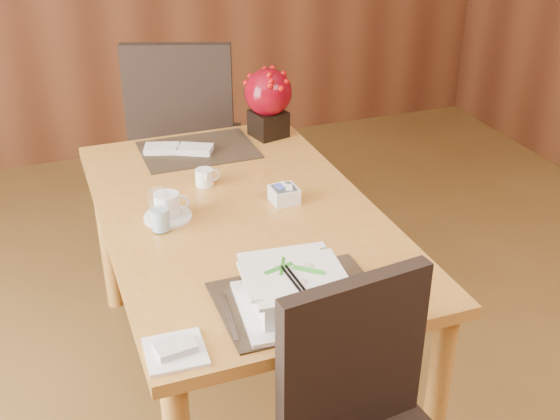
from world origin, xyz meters
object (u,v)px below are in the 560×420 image
object	(u,v)px
coffee_cup	(167,208)
bread_plate	(175,352)
far_chair	(185,135)
dining_table	(240,236)
sugar_caddy	(284,195)
creamer_jug	(204,177)
water_glass	(160,211)
berry_decor	(268,99)
soup_setting	(293,291)

from	to	relation	value
coffee_cup	bread_plate	distance (m)	0.70
far_chair	coffee_cup	bearing A→B (deg)	93.70
dining_table	far_chair	size ratio (longest dim) A/B	1.38
far_chair	sugar_caddy	bearing A→B (deg)	115.41
coffee_cup	creamer_jug	bearing A→B (deg)	48.35
water_glass	berry_decor	bearing A→B (deg)	47.09
berry_decor	far_chair	world-z (taller)	far_chair
coffee_cup	berry_decor	size ratio (longest dim) A/B	0.55
coffee_cup	bread_plate	size ratio (longest dim) A/B	1.08
berry_decor	bread_plate	distance (m)	1.44
soup_setting	berry_decor	bearing A→B (deg)	79.21
soup_setting	creamer_jug	size ratio (longest dim) A/B	3.76
soup_setting	coffee_cup	size ratio (longest dim) A/B	1.98
berry_decor	coffee_cup	bearing A→B (deg)	-134.54
dining_table	coffee_cup	xyz separation A→B (m)	(-0.24, 0.04, 0.14)
creamer_jug	bread_plate	size ratio (longest dim) A/B	0.57
dining_table	creamer_jug	world-z (taller)	creamer_jug
coffee_cup	sugar_caddy	distance (m)	0.41
creamer_jug	sugar_caddy	bearing A→B (deg)	-45.85
dining_table	water_glass	world-z (taller)	water_glass
dining_table	berry_decor	world-z (taller)	berry_decor
sugar_caddy	bread_plate	world-z (taller)	sugar_caddy
sugar_caddy	bread_plate	distance (m)	0.85
dining_table	creamer_jug	xyz separation A→B (m)	(-0.06, 0.24, 0.13)
creamer_jug	soup_setting	bearing A→B (deg)	-88.86
far_chair	bread_plate	bearing A→B (deg)	95.73
sugar_caddy	berry_decor	world-z (taller)	berry_decor
soup_setting	creamer_jug	bearing A→B (deg)	97.52
coffee_cup	water_glass	distance (m)	0.09
coffee_cup	far_chair	bearing A→B (deg)	73.87
sugar_caddy	bread_plate	bearing A→B (deg)	-129.07
dining_table	bread_plate	distance (m)	0.75
coffee_cup	water_glass	xyz separation A→B (m)	(-0.04, -0.07, 0.03)
dining_table	berry_decor	xyz separation A→B (m)	(0.32, 0.60, 0.26)
coffee_cup	creamer_jug	size ratio (longest dim) A/B	1.90
coffee_cup	bread_plate	xyz separation A→B (m)	(-0.13, -0.68, -0.03)
berry_decor	bread_plate	world-z (taller)	berry_decor
soup_setting	water_glass	world-z (taller)	water_glass
water_glass	sugar_caddy	bearing A→B (deg)	6.50
bread_plate	far_chair	distance (m)	1.78
coffee_cup	far_chair	xyz separation A→B (m)	(0.30, 1.04, -0.18)
soup_setting	water_glass	bearing A→B (deg)	119.92
coffee_cup	sugar_caddy	world-z (taller)	coffee_cup
sugar_caddy	berry_decor	size ratio (longest dim) A/B	0.31
dining_table	creamer_jug	bearing A→B (deg)	103.59
dining_table	sugar_caddy	world-z (taller)	sugar_caddy
sugar_caddy	berry_decor	bearing A→B (deg)	75.53
soup_setting	far_chair	xyz separation A→B (m)	(0.10, 1.66, -0.20)
soup_setting	far_chair	world-z (taller)	far_chair
bread_plate	dining_table	bearing A→B (deg)	60.32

